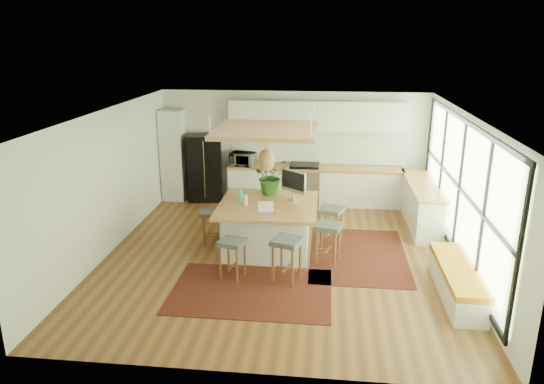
# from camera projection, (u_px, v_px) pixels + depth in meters

# --- Properties ---
(floor) EXTENTS (7.00, 7.00, 0.00)m
(floor) POSITION_uv_depth(u_px,v_px,m) (280.00, 256.00, 9.57)
(floor) COLOR brown
(floor) RESTS_ON ground
(ceiling) EXTENTS (7.00, 7.00, 0.00)m
(ceiling) POSITION_uv_depth(u_px,v_px,m) (280.00, 113.00, 8.76)
(ceiling) COLOR white
(ceiling) RESTS_ON ground
(wall_back) EXTENTS (6.50, 0.00, 6.50)m
(wall_back) POSITION_uv_depth(u_px,v_px,m) (293.00, 146.00, 12.49)
(wall_back) COLOR silver
(wall_back) RESTS_ON ground
(wall_front) EXTENTS (6.50, 0.00, 6.50)m
(wall_front) POSITION_uv_depth(u_px,v_px,m) (251.00, 275.00, 5.85)
(wall_front) COLOR silver
(wall_front) RESTS_ON ground
(wall_left) EXTENTS (0.00, 7.00, 7.00)m
(wall_left) POSITION_uv_depth(u_px,v_px,m) (108.00, 182.00, 9.51)
(wall_left) COLOR silver
(wall_left) RESTS_ON ground
(wall_right) EXTENTS (0.00, 7.00, 7.00)m
(wall_right) POSITION_uv_depth(u_px,v_px,m) (465.00, 193.00, 8.83)
(wall_right) COLOR silver
(wall_right) RESTS_ON ground
(window_wall) EXTENTS (0.10, 6.20, 2.60)m
(window_wall) POSITION_uv_depth(u_px,v_px,m) (463.00, 191.00, 8.82)
(window_wall) COLOR black
(window_wall) RESTS_ON wall_right
(pantry) EXTENTS (0.55, 0.60, 2.25)m
(pantry) POSITION_uv_depth(u_px,v_px,m) (174.00, 155.00, 12.56)
(pantry) COLOR silver
(pantry) RESTS_ON floor
(back_counter_base) EXTENTS (4.20, 0.60, 0.88)m
(back_counter_base) POSITION_uv_depth(u_px,v_px,m) (314.00, 186.00, 12.40)
(back_counter_base) COLOR silver
(back_counter_base) RESTS_ON floor
(back_counter_top) EXTENTS (4.24, 0.64, 0.05)m
(back_counter_top) POSITION_uv_depth(u_px,v_px,m) (315.00, 168.00, 12.26)
(back_counter_top) COLOR #A17039
(back_counter_top) RESTS_ON back_counter_base
(backsplash) EXTENTS (4.20, 0.02, 0.80)m
(backsplash) POSITION_uv_depth(u_px,v_px,m) (316.00, 147.00, 12.41)
(backsplash) COLOR white
(backsplash) RESTS_ON wall_back
(upper_cabinets) EXTENTS (4.20, 0.34, 0.70)m
(upper_cabinets) POSITION_uv_depth(u_px,v_px,m) (316.00, 116.00, 12.02)
(upper_cabinets) COLOR silver
(upper_cabinets) RESTS_ON wall_back
(range) EXTENTS (0.76, 0.62, 1.00)m
(range) POSITION_uv_depth(u_px,v_px,m) (304.00, 183.00, 12.41)
(range) COLOR #A5A5AA
(range) RESTS_ON floor
(right_counter_base) EXTENTS (0.60, 2.50, 0.88)m
(right_counter_base) POSITION_uv_depth(u_px,v_px,m) (422.00, 205.00, 11.03)
(right_counter_base) COLOR silver
(right_counter_base) RESTS_ON floor
(right_counter_top) EXTENTS (0.64, 2.54, 0.05)m
(right_counter_top) POSITION_uv_depth(u_px,v_px,m) (424.00, 185.00, 10.89)
(right_counter_top) COLOR #A17039
(right_counter_top) RESTS_ON right_counter_base
(window_bench) EXTENTS (0.52, 2.00, 0.50)m
(window_bench) POSITION_uv_depth(u_px,v_px,m) (457.00, 281.00, 8.05)
(window_bench) COLOR silver
(window_bench) RESTS_ON floor
(ceiling_panel) EXTENTS (1.86, 1.86, 0.80)m
(ceiling_panel) POSITION_uv_depth(u_px,v_px,m) (266.00, 145.00, 9.37)
(ceiling_panel) COLOR #A17039
(ceiling_panel) RESTS_ON ceiling
(rug_near) EXTENTS (2.60, 1.80, 0.01)m
(rug_near) POSITION_uv_depth(u_px,v_px,m) (251.00, 291.00, 8.26)
(rug_near) COLOR black
(rug_near) RESTS_ON floor
(rug_right) EXTENTS (1.80, 2.60, 0.01)m
(rug_right) POSITION_uv_depth(u_px,v_px,m) (358.00, 255.00, 9.59)
(rug_right) COLOR black
(rug_right) RESTS_ON floor
(fridge) EXTENTS (0.92, 0.78, 1.66)m
(fridge) POSITION_uv_depth(u_px,v_px,m) (205.00, 164.00, 12.55)
(fridge) COLOR black
(fridge) RESTS_ON floor
(island) EXTENTS (1.85, 1.85, 0.93)m
(island) POSITION_uv_depth(u_px,v_px,m) (268.00, 227.00, 9.74)
(island) COLOR #A17039
(island) RESTS_ON floor
(stool_near_left) EXTENTS (0.50, 0.50, 0.69)m
(stool_near_left) POSITION_uv_depth(u_px,v_px,m) (233.00, 259.00, 8.61)
(stool_near_left) COLOR #3F4546
(stool_near_left) RESTS_ON floor
(stool_near_right) EXTENTS (0.58, 0.58, 0.77)m
(stool_near_right) POSITION_uv_depth(u_px,v_px,m) (287.00, 262.00, 8.48)
(stool_near_right) COLOR #3F4546
(stool_near_right) RESTS_ON floor
(stool_right_front) EXTENTS (0.53, 0.53, 0.73)m
(stool_right_front) POSITION_uv_depth(u_px,v_px,m) (328.00, 244.00, 9.22)
(stool_right_front) COLOR #3F4546
(stool_right_front) RESTS_ON floor
(stool_right_back) EXTENTS (0.58, 0.58, 0.77)m
(stool_right_back) POSITION_uv_depth(u_px,v_px,m) (330.00, 228.00, 9.98)
(stool_right_back) COLOR #3F4546
(stool_right_back) RESTS_ON floor
(stool_left_side) EXTENTS (0.49, 0.49, 0.69)m
(stool_left_side) POSITION_uv_depth(u_px,v_px,m) (212.00, 227.00, 10.02)
(stool_left_side) COLOR #3F4546
(stool_left_side) RESTS_ON floor
(laptop) EXTENTS (0.36, 0.37, 0.21)m
(laptop) POSITION_uv_depth(u_px,v_px,m) (267.00, 207.00, 9.04)
(laptop) COLOR #A5A5AA
(laptop) RESTS_ON island
(monitor) EXTENTS (0.63, 0.57, 0.59)m
(monitor) POSITION_uv_depth(u_px,v_px,m) (293.00, 186.00, 9.79)
(monitor) COLOR #A5A5AA
(monitor) RESTS_ON island
(microwave) EXTENTS (0.64, 0.44, 0.39)m
(microwave) POSITION_uv_depth(u_px,v_px,m) (243.00, 157.00, 12.36)
(microwave) COLOR #A5A5AA
(microwave) RESTS_ON back_counter_top
(island_plant) EXTENTS (0.84, 0.90, 0.58)m
(island_plant) POSITION_uv_depth(u_px,v_px,m) (271.00, 180.00, 10.12)
(island_plant) COLOR #1E4C19
(island_plant) RESTS_ON island
(island_bowl) EXTENTS (0.21, 0.21, 0.05)m
(island_bowl) POSITION_uv_depth(u_px,v_px,m) (243.00, 197.00, 9.93)
(island_bowl) COLOR beige
(island_bowl) RESTS_ON island
(island_bottle_0) EXTENTS (0.07, 0.07, 0.19)m
(island_bottle_0) POSITION_uv_depth(u_px,v_px,m) (240.00, 196.00, 9.72)
(island_bottle_0) COLOR #31A7C6
(island_bottle_0) RESTS_ON island
(island_bottle_1) EXTENTS (0.07, 0.07, 0.19)m
(island_bottle_1) POSITION_uv_depth(u_px,v_px,m) (246.00, 201.00, 9.47)
(island_bottle_1) COLOR white
(island_bottle_1) RESTS_ON island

